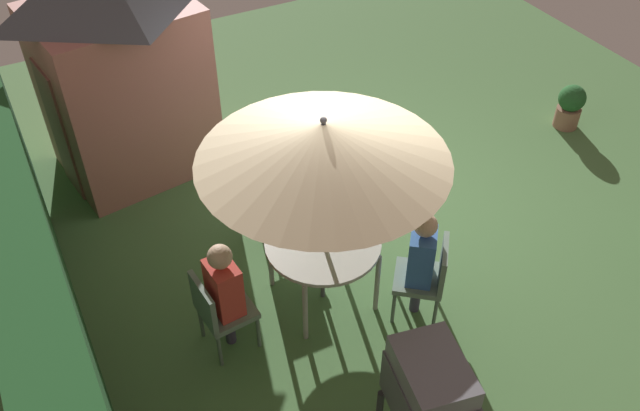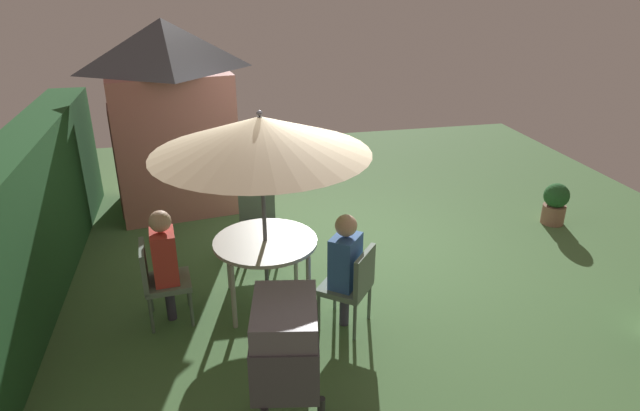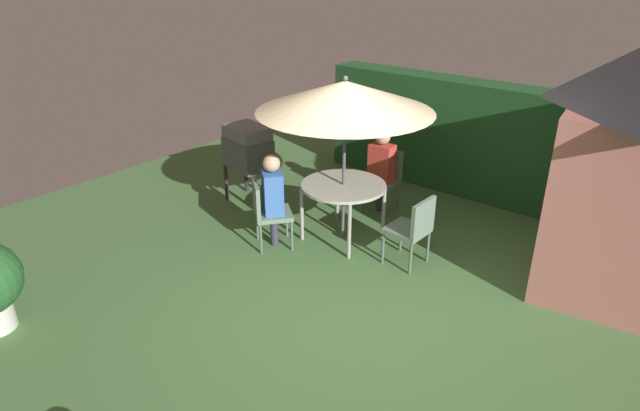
{
  "view_description": "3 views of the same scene",
  "coord_description": "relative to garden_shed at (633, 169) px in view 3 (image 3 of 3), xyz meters",
  "views": [
    {
      "loc": [
        -4.95,
        3.13,
        5.26
      ],
      "look_at": [
        -0.63,
        0.87,
        0.96
      ],
      "focal_mm": 37.82,
      "sensor_mm": 36.0,
      "label": 1
    },
    {
      "loc": [
        -6.12,
        1.53,
        3.45
      ],
      "look_at": [
        -0.5,
        0.3,
        0.94
      ],
      "focal_mm": 30.67,
      "sensor_mm": 36.0,
      "label": 2
    },
    {
      "loc": [
        2.96,
        -4.26,
        3.51
      ],
      "look_at": [
        -0.68,
        0.21,
        0.83
      ],
      "focal_mm": 30.43,
      "sensor_mm": 36.0,
      "label": 3
    }
  ],
  "objects": [
    {
      "name": "patio_umbrella",
      "position": [
        -3.06,
        -1.0,
        0.5
      ],
      "size": [
        2.22,
        2.22,
        2.19
      ],
      "color": "#4C4C51",
      "rests_on": "ground"
    },
    {
      "name": "garden_shed",
      "position": [
        0.0,
        0.0,
        0.0
      ],
      "size": [
        1.75,
        2.01,
        2.81
      ],
      "color": "#B26B60",
      "rests_on": "ground"
    },
    {
      "name": "person_in_red",
      "position": [
        -3.15,
        0.04,
        -0.65
      ],
      "size": [
        0.36,
        0.27,
        1.26
      ],
      "color": "#CC3D33",
      "rests_on": "ground"
    },
    {
      "name": "chair_toward_hedge",
      "position": [
        -1.98,
        -1.04,
        -0.92
      ],
      "size": [
        0.48,
        0.47,
        0.9
      ],
      "color": "slate",
      "rests_on": "ground"
    },
    {
      "name": "ground_plane",
      "position": [
        -2.15,
        -1.99,
        -1.44
      ],
      "size": [
        11.0,
        11.0,
        0.0
      ],
      "primitive_type": "plane",
      "color": "#47703D"
    },
    {
      "name": "chair_far_side",
      "position": [
        -3.69,
        -1.8,
        -0.92
      ],
      "size": [
        0.65,
        0.65,
        0.9
      ],
      "color": "slate",
      "rests_on": "ground"
    },
    {
      "name": "person_in_blue",
      "position": [
        -3.64,
        -1.74,
        -0.65
      ],
      "size": [
        0.42,
        0.4,
        1.26
      ],
      "color": "#3866B2",
      "rests_on": "ground"
    },
    {
      "name": "chair_near_shed",
      "position": [
        -3.16,
        0.12,
        -0.92
      ],
      "size": [
        0.5,
        0.5,
        0.9
      ],
      "color": "slate",
      "rests_on": "ground"
    },
    {
      "name": "patio_table",
      "position": [
        -3.06,
        -1.0,
        -0.72
      ],
      "size": [
        1.12,
        1.12,
        0.78
      ],
      "color": "#B2ADA3",
      "rests_on": "ground"
    },
    {
      "name": "hedge_backdrop",
      "position": [
        -2.15,
        1.51,
        -0.55
      ],
      "size": [
        5.59,
        0.53,
        1.78
      ],
      "color": "#1E4C23",
      "rests_on": "ground"
    },
    {
      "name": "bbq_grill",
      "position": [
        -4.92,
        -0.93,
        -0.59
      ],
      "size": [
        0.78,
        0.62,
        1.2
      ],
      "color": "#47474C",
      "rests_on": "ground"
    }
  ]
}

